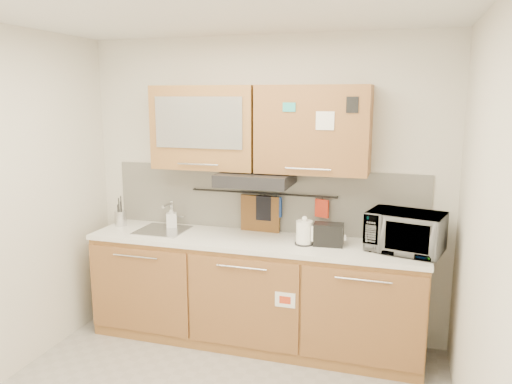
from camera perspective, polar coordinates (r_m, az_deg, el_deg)
The scene contains 19 objects.
ceiling at distance 2.94m, azimuth -7.62°, elevation 20.72°, with size 3.20×3.20×0.00m, color white.
wall_back at distance 4.38m, azimuth 0.92°, elevation 0.48°, with size 3.20×3.20×0.00m, color silver.
wall_right at distance 2.79m, azimuth 24.87°, elevation -6.67°, with size 3.00×3.00×0.00m, color silver.
base_cabinet at distance 4.36m, azimuth -0.25°, elevation -11.88°, with size 2.80×0.64×0.88m.
countertop at distance 4.19m, azimuth -0.27°, elevation -5.65°, with size 2.82×0.62×0.04m, color white.
backsplash at distance 4.39m, azimuth 0.87°, elevation -0.83°, with size 2.80×0.02×0.56m, color silver.
upper_cabinets at distance 4.15m, azimuth 0.20°, elevation 7.28°, with size 1.82×0.37×0.70m.
range_hood at distance 4.13m, azimuth -0.03°, elevation 1.52°, with size 0.60×0.46×0.10m, color black.
sink at distance 4.51m, azimuth -10.59°, elevation -4.30°, with size 0.42×0.40×0.26m.
utensil_rail at distance 4.34m, azimuth 0.74°, elevation -0.15°, with size 0.02×0.02×1.30m, color black.
utensil_crock at distance 4.75m, azimuth -15.21°, elevation -2.88°, with size 0.14×0.14×0.27m.
kettle at distance 4.03m, azimuth 5.56°, elevation -4.73°, with size 0.18×0.18×0.23m.
toaster at distance 4.02m, azimuth 8.29°, elevation -4.81°, with size 0.24×0.16×0.18m.
microwave at distance 3.99m, azimuth 16.69°, elevation -4.39°, with size 0.55×0.37×0.31m, color #999999.
soap_bottle at distance 4.57m, azimuth -9.65°, elevation -2.82°, with size 0.09×0.09×0.20m, color #999999.
cutting_board at distance 4.39m, azimuth 0.47°, elevation -3.22°, with size 0.35×0.03×0.44m, color brown.
oven_mitt at distance 4.32m, azimuth 2.27°, elevation -1.69°, with size 0.11×0.03×0.18m, color navy.
dark_pouch at distance 4.35m, azimuth 0.92°, elevation -1.85°, with size 0.14×0.04×0.22m, color black.
pot_holder at distance 4.24m, azimuth 7.53°, elevation -1.86°, with size 0.12×0.02×0.15m, color red.
Camera 1 is at (1.18, -2.64, 2.10)m, focal length 35.00 mm.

